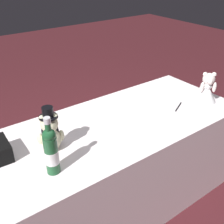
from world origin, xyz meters
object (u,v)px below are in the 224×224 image
at_px(teddy_bear_groom, 50,133).
at_px(signing_pen, 179,106).
at_px(teddy_bear_bride, 207,88).
at_px(champagne_bottle, 51,150).

relative_size(teddy_bear_groom, signing_pen, 1.97).
xyz_separation_m(teddy_bear_bride, champagne_bottle, (-1.34, -0.05, 0.03)).
relative_size(teddy_bear_groom, champagne_bottle, 0.85).
bearing_deg(champagne_bottle, teddy_bear_groom, 66.46).
distance_m(teddy_bear_groom, teddy_bear_bride, 1.26).
distance_m(teddy_bear_groom, signing_pen, 1.02).
bearing_deg(champagne_bottle, signing_pen, 5.10).
height_order(teddy_bear_groom, teddy_bear_bride, teddy_bear_groom).
bearing_deg(teddy_bear_bride, champagne_bottle, -177.86).
xyz_separation_m(champagne_bottle, signing_pen, (1.09, 0.10, -0.14)).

